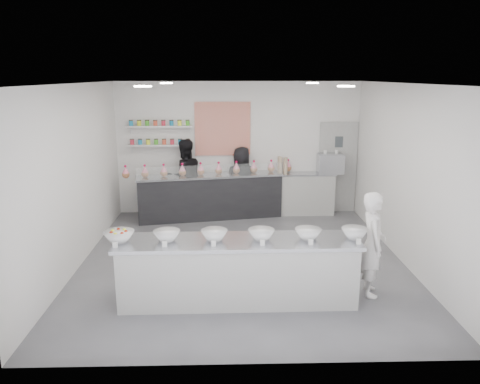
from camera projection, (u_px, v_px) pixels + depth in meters
name	position (u px, v px, depth m)	size (l,w,h in m)	color
floor	(242.00, 260.00, 8.12)	(6.00, 6.00, 0.00)	#515156
ceiling	(243.00, 83.00, 7.39)	(6.00, 6.00, 0.00)	white
back_wall	(238.00, 149.00, 10.67)	(5.50, 5.50, 0.00)	white
left_wall	(75.00, 177.00, 7.68)	(6.00, 6.00, 0.00)	white
right_wall	(406.00, 175.00, 7.83)	(6.00, 6.00, 0.00)	white
back_door	(337.00, 168.00, 10.81)	(0.88, 0.04, 2.10)	#A1A09D
pattern_panel	(223.00, 129.00, 10.52)	(1.25, 0.03, 1.20)	red
jar_shelf_lower	(160.00, 145.00, 10.50)	(1.45, 0.22, 0.04)	silver
jar_shelf_upper	(160.00, 126.00, 10.39)	(1.45, 0.22, 0.04)	silver
preserve_jars	(160.00, 133.00, 10.41)	(1.45, 0.10, 0.56)	red
downlight_0	(143.00, 86.00, 6.39)	(0.24, 0.24, 0.02)	white
downlight_1	(346.00, 86.00, 6.47)	(0.24, 0.24, 0.02)	white
downlight_2	(166.00, 83.00, 8.91)	(0.24, 0.24, 0.02)	white
downlight_3	(312.00, 83.00, 8.99)	(0.24, 0.24, 0.02)	white
prep_counter	(238.00, 271.00, 6.56)	(3.37, 0.77, 0.92)	#B0B0AB
back_bar	(210.00, 196.00, 10.43)	(3.21, 0.59, 1.00)	black
sneeze_guard	(212.00, 171.00, 10.00)	(3.17, 0.01, 0.27)	white
espresso_ledge	(306.00, 194.00, 10.74)	(1.29, 0.41, 0.96)	#B0B0AB
espresso_machine	(330.00, 164.00, 10.59)	(0.57, 0.40, 0.44)	#93969E
cup_stacks	(282.00, 165.00, 10.57)	(0.24, 0.24, 0.38)	tan
prep_bowls	(238.00, 235.00, 6.43)	(3.62, 0.47, 0.15)	white
label_cards	(238.00, 251.00, 5.95)	(3.31, 0.04, 0.07)	white
cookie_bags	(210.00, 168.00, 10.27)	(3.76, 0.16, 0.28)	pink
woman_prep	(373.00, 244.00, 6.72)	(0.56, 0.37, 1.54)	white
staff_left	(185.00, 178.00, 10.56)	(0.85, 0.66, 1.75)	black
staff_right	(242.00, 181.00, 10.62)	(0.77, 0.50, 1.58)	black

